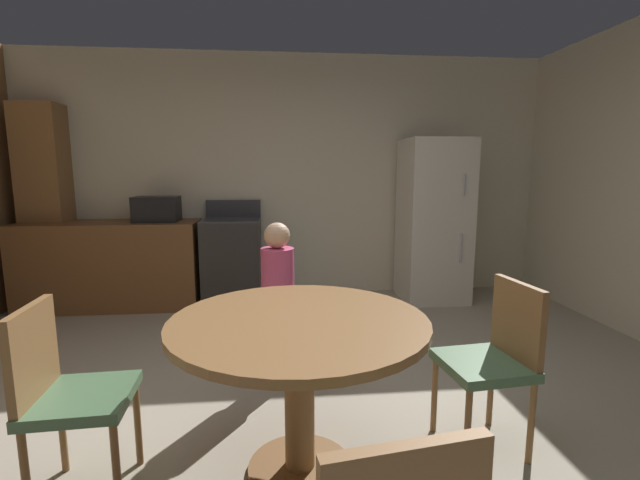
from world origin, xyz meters
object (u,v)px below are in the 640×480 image
object	(u,v)px
refrigerator	(433,221)
dining_table	(299,352)
oven_range	(233,261)
person_child	(278,299)
chair_east	(495,354)
chair_west	(65,388)
microwave	(157,209)

from	to	relation	value
refrigerator	dining_table	bearing A→B (deg)	-120.66
oven_range	person_child	world-z (taller)	oven_range
dining_table	chair_east	size ratio (longest dim) A/B	1.36
chair_west	oven_range	bearing A→B (deg)	78.28
refrigerator	chair_east	world-z (taller)	refrigerator
microwave	dining_table	world-z (taller)	microwave
dining_table	person_child	size ratio (longest dim) A/B	1.08
microwave	chair_east	bearing A→B (deg)	-48.88
microwave	chair_west	distance (m)	2.90
oven_range	dining_table	xyz separation A→B (m)	(0.58, -2.78, 0.13)
chair_west	person_child	bearing A→B (deg)	44.22
chair_west	refrigerator	bearing A→B (deg)	43.61
chair_west	microwave	bearing A→B (deg)	93.49
chair_west	chair_east	size ratio (longest dim) A/B	1.00
dining_table	person_child	bearing A→B (deg)	95.70
person_child	oven_range	bearing A→B (deg)	-171.10
chair_east	oven_range	bearing A→B (deg)	-65.49
dining_table	chair_west	xyz separation A→B (m)	(-1.01, -0.05, -0.10)
oven_range	microwave	bearing A→B (deg)	-179.73
oven_range	chair_west	distance (m)	2.87
oven_range	chair_west	world-z (taller)	oven_range
person_child	chair_west	bearing A→B (deg)	-48.40
refrigerator	chair_east	xyz separation A→B (m)	(-0.62, -2.63, -0.38)
dining_table	chair_west	distance (m)	1.01
chair_east	person_child	distance (m)	1.38
oven_range	refrigerator	size ratio (longest dim) A/B	0.62
oven_range	person_child	distance (m)	1.91
refrigerator	dining_table	xyz separation A→B (m)	(-1.62, -2.73, -0.28)
refrigerator	dining_table	size ratio (longest dim) A/B	1.49
oven_range	chair_east	world-z (taller)	oven_range
microwave	person_child	size ratio (longest dim) A/B	0.40
dining_table	chair_east	distance (m)	1.01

